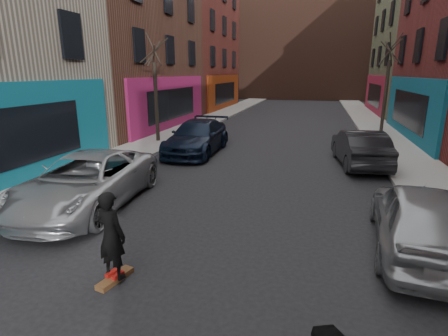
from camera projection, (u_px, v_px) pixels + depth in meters
The scene contains 11 objects.
sidewalk_left at pixel (217, 116), 30.63m from camera, with size 2.50×84.00×0.13m, color gray.
sidewalk_right at pixel (369, 121), 27.51m from camera, with size 2.50×84.00×0.13m, color gray.
building_far at pixel (306, 50), 51.44m from camera, with size 40.00×10.00×14.00m, color #47281E.
tree_left_far at pixel (155, 80), 18.56m from camera, with size 2.00×2.00×6.50m, color black, non-canonical shape.
tree_right_far at pixel (387, 77), 21.02m from camera, with size 2.00×2.00×6.80m, color black, non-canonical shape.
parked_left_far at pixel (87, 181), 10.07m from camera, with size 2.54×5.51×1.53m, color #95999E.
parked_left_end at pixel (197, 137), 16.85m from camera, with size 2.18×5.36×1.55m, color black.
parked_right_far at pixel (422, 218), 7.47m from camera, with size 1.84×4.56×1.55m, color #919599.
parked_right_end at pixel (360, 148), 14.53m from camera, with size 1.60×4.59×1.51m, color black.
skateboard at pixel (115, 278), 6.57m from camera, with size 0.22×0.80×0.10m, color brown.
skateboarder at pixel (111, 235), 6.33m from camera, with size 0.61×0.40×1.68m, color black.
Camera 1 is at (2.30, 0.46, 3.80)m, focal length 28.00 mm.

